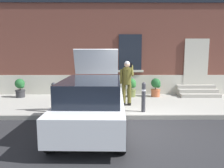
{
  "coord_description": "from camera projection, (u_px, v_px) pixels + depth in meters",
  "views": [
    {
      "loc": [
        -1.04,
        -6.33,
        2.27
      ],
      "look_at": [
        -0.98,
        1.6,
        1.1
      ],
      "focal_mm": 36.05,
      "sensor_mm": 36.0,
      "label": 1
    }
  ],
  "objects": [
    {
      "name": "sidewalk",
      "position": [
        135.0,
        104.0,
        9.36
      ],
      "size": [
        24.0,
        3.6,
        0.15
      ],
      "primitive_type": "cube",
      "color": "#99968E",
      "rests_on": "ground"
    },
    {
      "name": "ground_plane",
      "position": [
        146.0,
        129.0,
        6.6
      ],
      "size": [
        80.0,
        80.0,
        0.0
      ],
      "primitive_type": "plane",
      "color": "#232326"
    },
    {
      "name": "curb_edge",
      "position": [
        141.0,
        117.0,
        7.52
      ],
      "size": [
        24.0,
        0.12,
        0.15
      ],
      "primitive_type": "cube",
      "color": "gray",
      "rests_on": "ground"
    },
    {
      "name": "planter_cream",
      "position": [
        77.0,
        86.0,
        10.65
      ],
      "size": [
        0.44,
        0.44,
        0.86
      ],
      "color": "beige",
      "rests_on": "sidewalk"
    },
    {
      "name": "planter_charcoal",
      "position": [
        20.0,
        87.0,
        10.31
      ],
      "size": [
        0.44,
        0.44,
        0.86
      ],
      "color": "#2D2D30",
      "rests_on": "sidewalk"
    },
    {
      "name": "planter_olive",
      "position": [
        131.0,
        87.0,
        10.46
      ],
      "size": [
        0.44,
        0.44,
        0.86
      ],
      "color": "#606B38",
      "rests_on": "sidewalk"
    },
    {
      "name": "building_facade",
      "position": [
        131.0,
        22.0,
        11.28
      ],
      "size": [
        24.0,
        1.52,
        7.5
      ],
      "color": "brown",
      "rests_on": "ground"
    },
    {
      "name": "planter_terracotta",
      "position": [
        156.0,
        87.0,
        10.48
      ],
      "size": [
        0.44,
        0.44,
        0.86
      ],
      "color": "#B25B38",
      "rests_on": "sidewalk"
    },
    {
      "name": "person_on_phone",
      "position": [
        127.0,
        80.0,
        8.66
      ],
      "size": [
        0.51,
        0.5,
        1.74
      ],
      "rotation": [
        0.0,
        0.0,
        0.04
      ],
      "color": "#514C1E",
      "rests_on": "sidewalk"
    },
    {
      "name": "bollard_far_left",
      "position": [
        54.0,
        96.0,
        7.81
      ],
      "size": [
        0.15,
        0.15,
        1.04
      ],
      "color": "#333338",
      "rests_on": "sidewalk"
    },
    {
      "name": "bollard_near_person",
      "position": [
        144.0,
        96.0,
        7.83
      ],
      "size": [
        0.15,
        0.15,
        1.04
      ],
      "color": "#333338",
      "rests_on": "sidewalk"
    },
    {
      "name": "hatchback_car_white",
      "position": [
        92.0,
        103.0,
        6.34
      ],
      "size": [
        1.88,
        4.11,
        2.34
      ],
      "color": "white",
      "rests_on": "ground"
    },
    {
      "name": "entrance_stoop",
      "position": [
        197.0,
        92.0,
        10.75
      ],
      "size": [
        1.85,
        0.96,
        0.48
      ],
      "color": "#9E998E",
      "rests_on": "sidewalk"
    }
  ]
}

